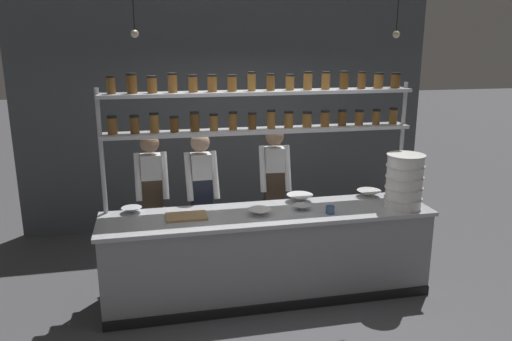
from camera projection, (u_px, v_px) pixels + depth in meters
ground_plane at (268, 294)px, 5.30m from camera, size 40.00×40.00×0.00m
back_wall at (230, 111)px, 7.06m from camera, size 5.78×0.12×3.28m
prep_counter at (268, 254)px, 5.18m from camera, size 3.38×0.76×0.92m
spice_shelf_unit at (261, 113)px, 5.13m from camera, size 3.26×0.28×2.31m
chef_left at (152, 195)px, 5.57m from camera, size 0.36×0.29×1.63m
chef_center at (202, 195)px, 5.55m from camera, size 0.37×0.30×1.65m
chef_right at (274, 187)px, 5.83m from camera, size 0.38×0.30×1.65m
container_stack at (404, 181)px, 5.13m from camera, size 0.39×0.39×0.57m
cutting_board at (186, 216)px, 4.91m from camera, size 0.40×0.26×0.02m
prep_bowl_near_left at (260, 212)px, 4.97m from camera, size 0.23×0.23×0.06m
prep_bowl_center_front at (300, 198)px, 5.39m from camera, size 0.29×0.29×0.08m
prep_bowl_center_back at (369, 193)px, 5.56m from camera, size 0.27×0.27×0.07m
prep_bowl_near_right at (302, 207)px, 5.13m from camera, size 0.19×0.19×0.05m
prep_bowl_far_left at (132, 210)px, 5.04m from camera, size 0.21×0.21×0.06m
serving_cup_front at (330, 210)px, 5.01m from camera, size 0.09×0.09×0.08m
pendant_light_row at (273, 31)px, 4.62m from camera, size 2.57×0.07×0.60m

